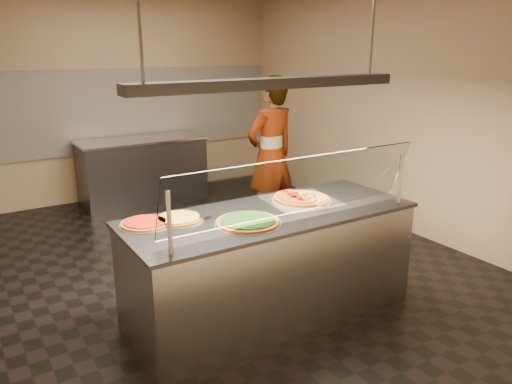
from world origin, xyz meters
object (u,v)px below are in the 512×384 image
pizza_tomato (145,223)px  prep_table (143,170)px  pizza_spinach (248,222)px  perforated_tray (301,200)px  worker (271,156)px  heat_lamp_housing (272,83)px  sneeze_guard (297,187)px  serving_counter (270,265)px  half_pizza_sausage (312,196)px  pizza_cheese (178,218)px  pizza_spatula (191,214)px  half_pizza_pepperoni (290,199)px

pizza_tomato → prep_table: bearing=71.1°
pizza_spinach → perforated_tray: bearing=19.9°
perforated_tray → pizza_spinach: size_ratio=1.24×
worker → heat_lamp_housing: 2.28m
sneeze_guard → pizza_spinach: 0.46m
serving_counter → pizza_spinach: 0.58m
serving_counter → perforated_tray: (0.39, 0.11, 0.47)m
heat_lamp_housing → prep_table: bearing=86.6°
half_pizza_sausage → pizza_cheese: 1.22m
sneeze_guard → pizza_spatula: sneeze_guard is taller
pizza_cheese → pizza_spinach: bearing=-40.9°
pizza_spinach → pizza_spatula: pizza_spatula is taller
half_pizza_pepperoni → prep_table: (-0.05, 3.61, -0.50)m
pizza_tomato → pizza_spatula: 0.37m
pizza_spatula → prep_table: size_ratio=0.13×
perforated_tray → pizza_tomato: (-1.36, 0.14, 0.01)m
pizza_spinach → half_pizza_sausage: bearing=17.0°
perforated_tray → prep_table: 3.64m
worker → heat_lamp_housing: (-1.13, -1.70, 1.00)m
perforated_tray → worker: worker is taller
prep_table → pizza_spinach: bearing=-97.7°
sneeze_guard → half_pizza_pepperoni: sneeze_guard is taller
half_pizza_sausage → pizza_spinach: (-0.81, -0.25, -0.01)m
pizza_tomato → worker: size_ratio=0.21×
pizza_spatula → half_pizza_sausage: bearing=-6.0°
pizza_tomato → pizza_spatula: pizza_spatula is taller
half_pizza_pepperoni → pizza_spinach: bearing=-156.5°
pizza_spinach → heat_lamp_housing: 1.06m
half_pizza_sausage → perforated_tray: bearing=178.4°
half_pizza_sausage → sneeze_guard: bearing=-138.2°
perforated_tray → half_pizza_sausage: 0.12m
pizza_cheese → pizza_tomato: bearing=172.7°
pizza_tomato → heat_lamp_housing: heat_lamp_housing is taller
half_pizza_pepperoni → pizza_tomato: 1.25m
pizza_cheese → prep_table: pizza_cheese is taller
half_pizza_sausage → pizza_cheese: half_pizza_sausage is taller
pizza_spinach → worker: size_ratio=0.27×
half_pizza_sausage → serving_counter: bearing=-167.8°
pizza_cheese → pizza_tomato: 0.26m
half_pizza_pepperoni → heat_lamp_housing: bearing=-157.7°
half_pizza_sausage → pizza_spatula: half_pizza_sausage is taller
prep_table → perforated_tray: bearing=-87.3°
pizza_spinach → heat_lamp_housing: heat_lamp_housing is taller
half_pizza_sausage → pizza_spinach: bearing=-163.0°
pizza_tomato → heat_lamp_housing: 1.42m
pizza_spatula → serving_counter: bearing=-20.7°
serving_counter → half_pizza_sausage: 0.71m
serving_counter → perforated_tray: size_ratio=3.74×
pizza_spatula → pizza_spinach: bearing=-50.7°
pizza_tomato → sneeze_guard: bearing=-31.5°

